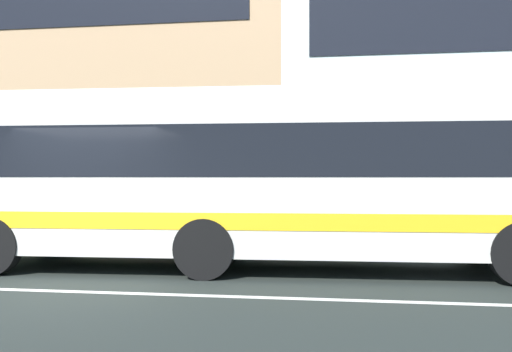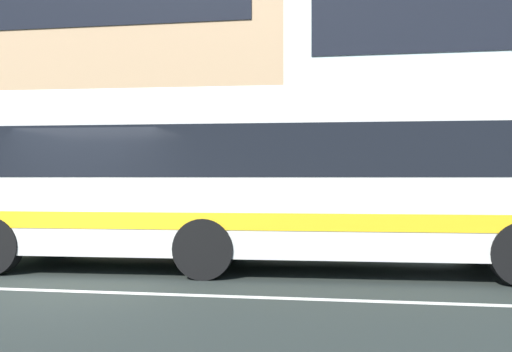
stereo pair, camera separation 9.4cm
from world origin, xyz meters
name	(u,v)px [view 2 (the right image)]	position (x,y,z in m)	size (l,w,h in m)	color
ground_plane	(49,291)	(0.00, 0.00, 0.00)	(160.00, 160.00, 0.00)	#272E2A
lane_centre_line	(49,290)	(0.00, 0.00, 0.00)	(60.00, 0.16, 0.01)	silver
hedge_row_far	(97,223)	(-2.12, 6.28, 0.49)	(15.48, 1.10, 0.99)	#1C4C26
transit_bus	(252,173)	(2.62, 2.47, 1.75)	(10.77, 2.97, 3.18)	silver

